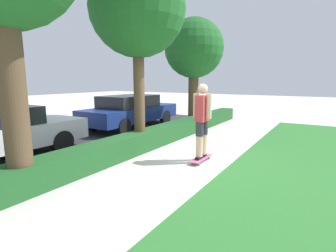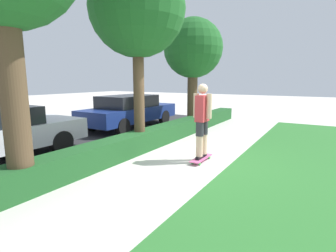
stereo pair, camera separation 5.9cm
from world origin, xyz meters
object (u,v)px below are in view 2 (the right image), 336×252
(skater_person, at_px, (202,119))
(tree_mid, at_px, (137,9))
(skateboard, at_px, (201,158))
(parked_car_middle, at_px, (130,110))
(tree_far, at_px, (193,50))

(skater_person, relative_size, tree_mid, 0.35)
(skateboard, xyz_separation_m, skater_person, (0.00, 0.00, 0.99))
(skateboard, height_order, parked_car_middle, parked_car_middle)
(skateboard, xyz_separation_m, tree_far, (3.96, 2.18, 3.09))
(skateboard, relative_size, skater_person, 0.49)
(tree_mid, bearing_deg, skateboard, -92.41)
(parked_car_middle, bearing_deg, skater_person, -121.35)
(tree_mid, relative_size, tree_far, 1.17)
(tree_far, bearing_deg, parked_car_middle, 116.49)
(tree_far, height_order, parked_car_middle, tree_far)
(skateboard, height_order, tree_far, tree_far)
(tree_mid, xyz_separation_m, parked_car_middle, (2.71, 2.56, -3.10))
(skateboard, distance_m, tree_far, 5.47)
(skater_person, distance_m, tree_far, 4.98)
(skater_person, relative_size, tree_far, 0.41)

